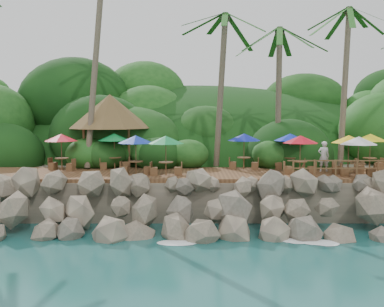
{
  "coord_description": "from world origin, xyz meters",
  "views": [
    {
      "loc": [
        -0.04,
        -19.5,
        5.81
      ],
      "look_at": [
        0.0,
        6.0,
        3.4
      ],
      "focal_mm": 42.18,
      "sensor_mm": 36.0,
      "label": 1
    }
  ],
  "objects": [
    {
      "name": "land_base",
      "position": [
        0.0,
        16.0,
        1.05
      ],
      "size": [
        32.0,
        25.2,
        2.1
      ],
      "primitive_type": "cube",
      "color": "gray",
      "rests_on": "ground"
    },
    {
      "name": "railing",
      "position": [
        8.55,
        3.65,
        2.91
      ],
      "size": [
        7.2,
        0.1,
        1.0
      ],
      "color": "brown",
      "rests_on": "terrace"
    },
    {
      "name": "waiter",
      "position": [
        7.65,
        6.47,
        3.19
      ],
      "size": [
        0.69,
        0.49,
        1.77
      ],
      "primitive_type": "imported",
      "rotation": [
        0.0,
        0.0,
        3.03
      ],
      "color": "silver",
      "rests_on": "terrace"
    },
    {
      "name": "jungle_hill",
      "position": [
        0.0,
        23.5,
        0.0
      ],
      "size": [
        44.8,
        28.0,
        15.4
      ],
      "primitive_type": "ellipsoid",
      "color": "#143811",
      "rests_on": "ground"
    },
    {
      "name": "jungle_foliage",
      "position": [
        0.0,
        15.0,
        0.0
      ],
      "size": [
        44.0,
        16.0,
        12.0
      ],
      "primitive_type": null,
      "color": "#143811",
      "rests_on": "ground"
    },
    {
      "name": "dining_clusters",
      "position": [
        1.32,
        6.11,
        4.1
      ],
      "size": [
        24.4,
        5.2,
        2.16
      ],
      "color": "brown",
      "rests_on": "terrace"
    },
    {
      "name": "ground",
      "position": [
        0.0,
        0.0,
        0.0
      ],
      "size": [
        140.0,
        140.0,
        0.0
      ],
      "primitive_type": "plane",
      "color": "#19514F",
      "rests_on": "ground"
    },
    {
      "name": "palapa",
      "position": [
        -5.34,
        9.91,
        5.79
      ],
      "size": [
        5.35,
        5.35,
        4.6
      ],
      "color": "brown",
      "rests_on": "ground"
    },
    {
      "name": "terrace",
      "position": [
        0.0,
        6.0,
        2.2
      ],
      "size": [
        26.0,
        5.0,
        0.2
      ],
      "primitive_type": "cube",
      "color": "brown",
      "rests_on": "land_base"
    },
    {
      "name": "foam_line",
      "position": [
        0.0,
        0.3,
        0.03
      ],
      "size": [
        25.2,
        0.8,
        0.06
      ],
      "color": "white",
      "rests_on": "ground"
    },
    {
      "name": "seawall",
      "position": [
        0.0,
        2.0,
        1.15
      ],
      "size": [
        29.0,
        4.0,
        2.3
      ],
      "primitive_type": null,
      "color": "gray",
      "rests_on": "ground"
    }
  ]
}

